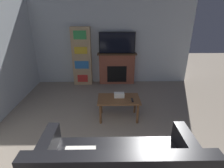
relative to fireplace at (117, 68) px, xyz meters
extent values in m
cube|color=silver|center=(-0.39, 0.14, 0.84)|extent=(5.41, 0.06, 2.70)
cube|color=brown|center=(0.00, 0.00, -0.02)|extent=(1.12, 0.22, 0.96)
cube|color=black|center=(0.00, -0.11, -0.16)|extent=(0.62, 0.01, 0.53)
cube|color=#4C331E|center=(0.00, -0.02, 0.48)|extent=(1.22, 0.28, 0.04)
cube|color=black|center=(0.00, -0.02, 0.82)|extent=(1.10, 0.03, 0.64)
cube|color=black|center=(0.00, -0.03, 0.82)|extent=(1.07, 0.01, 0.61)
cube|color=black|center=(-1.06, -3.72, -0.16)|extent=(0.16, 0.95, 0.70)
cube|color=black|center=(0.77, -3.72, -0.16)|extent=(0.16, 0.95, 0.70)
cube|color=silver|center=(-0.59, -3.82, 0.06)|extent=(0.36, 0.14, 0.28)
cube|color=brown|center=(-0.05, -2.07, -0.04)|extent=(0.90, 0.53, 0.03)
cylinder|color=brown|center=(-0.43, -2.28, -0.28)|extent=(0.05, 0.05, 0.45)
cylinder|color=brown|center=(0.34, -2.28, -0.28)|extent=(0.05, 0.05, 0.45)
cylinder|color=brown|center=(-0.43, -1.86, -0.28)|extent=(0.05, 0.05, 0.45)
cylinder|color=brown|center=(0.34, -1.86, -0.28)|extent=(0.05, 0.05, 0.45)
cube|color=white|center=(-0.03, -2.01, 0.02)|extent=(0.22, 0.12, 0.10)
cube|color=black|center=(0.23, -2.17, -0.02)|extent=(0.04, 0.15, 0.02)
cube|color=tan|center=(-1.10, -0.02, 0.39)|extent=(0.58, 0.26, 1.80)
cube|color=red|center=(-1.10, -0.16, -0.28)|extent=(0.32, 0.03, 0.23)
cube|color=#2D70B7|center=(-1.10, -0.16, 0.17)|extent=(0.43, 0.03, 0.24)
cube|color=gold|center=(-1.10, -0.16, 0.62)|extent=(0.38, 0.03, 0.20)
cube|color=green|center=(-1.10, -0.16, 1.07)|extent=(0.37, 0.03, 0.25)
camera|label=1|loc=(-0.24, -5.40, 1.68)|focal=28.00mm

